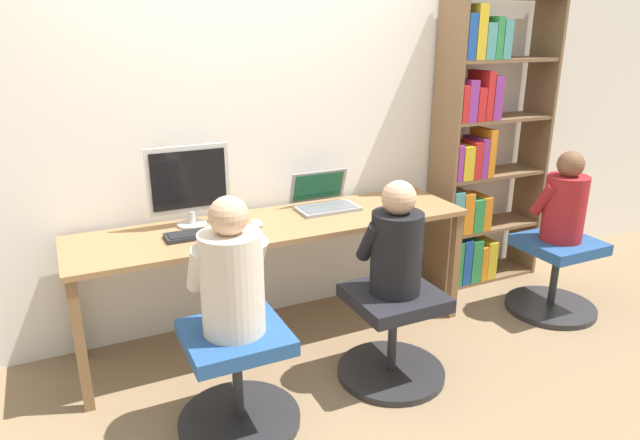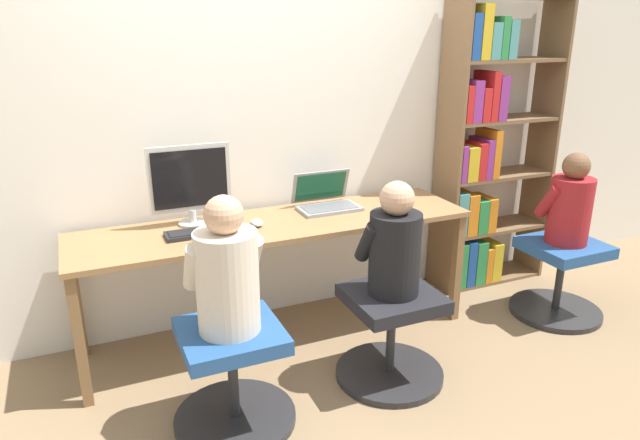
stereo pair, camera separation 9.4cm
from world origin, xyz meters
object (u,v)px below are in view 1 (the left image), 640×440
Objects in this scene: person_at_monitor at (231,274)px; person_near_shelf at (565,202)px; office_chair_right at (393,333)px; bookshelf at (478,159)px; laptop at (325,201)px; office_chair_side at (555,274)px; desktop_monitor at (189,184)px; keyboard at (206,233)px; person_at_laptop at (396,244)px; office_chair_left at (237,377)px.

person_near_shelf is at bearing 5.32° from person_at_monitor.
office_chair_right is 0.29× the size of bookshelf.
laptop reaches higher than office_chair_side.
desktop_monitor reaches higher than office_chair_right.
person_at_monitor is at bearing -91.53° from desktop_monitor.
person_at_monitor reaches higher than keyboard.
keyboard is (-0.78, -0.15, -0.03)m from laptop.
person_at_laptop is 1.41m from bookshelf.
keyboard is 1.98m from bookshelf.
person_near_shelf is at bearing 7.57° from person_at_laptop.
keyboard is 1.12m from office_chair_right.
bookshelf reaches higher than office_chair_side.
office_chair_right is (0.86, 0.03, 0.00)m from office_chair_left.
office_chair_side is at bearing 7.57° from office_chair_right.
office_chair_right is at bearing -87.83° from laptop.
person_near_shelf is at bearing 90.00° from office_chair_side.
bookshelf reaches higher than desktop_monitor.
office_chair_left is at bearing -174.67° from office_chair_side.
person_near_shelf is at bearing -11.20° from keyboard.
laptop is 0.79m from keyboard.
desktop_monitor is 1.17m from person_at_laptop.
bookshelf is (2.02, 0.82, 0.66)m from office_chair_left.
bookshelf is (2.02, 0.81, 0.14)m from person_at_monitor.
office_chair_left is at bearing -177.95° from person_at_laptop.
person_at_laptop is 1.03× the size of person_near_shelf.
person_near_shelf reaches higher than office_chair_right.
office_chair_side is at bearing -72.16° from bookshelf.
office_chair_right is 1.00m from person_at_monitor.
keyboard is at bearing 85.08° from person_at_monitor.
keyboard reaches higher than office_chair_side.
office_chair_right is at bearing -90.00° from person_at_laptop.
desktop_monitor is 0.78× the size of office_chair_right.
person_at_monitor is at bearing -178.26° from person_at_laptop.
keyboard is 2.21m from person_near_shelf.
keyboard is at bearing 142.74° from office_chair_right.
office_chair_left is (-0.83, -0.79, -0.52)m from laptop.
office_chair_side is (2.16, -0.43, -0.49)m from keyboard.
laptop is at bearing 43.44° from person_at_monitor.
person_at_laptop is at bearing -145.97° from bookshelf.
person_at_laptop is at bearing -37.07° from keyboard.
desktop_monitor is 0.78× the size of office_chair_side.
desktop_monitor is at bearing 179.77° from bookshelf.
person_at_laptop is 1.02× the size of office_chair_side.
office_chair_left is 0.52m from person_at_monitor.
person_at_monitor is (-0.05, -0.64, 0.03)m from keyboard.
person_at_monitor reaches higher than laptop.
desktop_monitor is 0.83m from laptop.
office_chair_right is at bearing 1.46° from person_at_monitor.
bookshelf is at bearing 21.96° from office_chair_left.
laptop is 1.15m from person_at_monitor.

